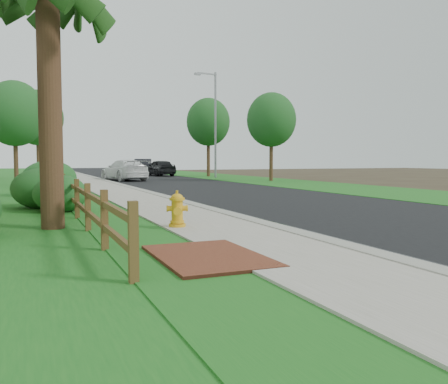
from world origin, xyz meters
name	(u,v)px	position (x,y,z in m)	size (l,w,h in m)	color
ground	(294,242)	(0.00, 0.00, 0.00)	(120.00, 120.00, 0.00)	#34271C
road	(138,177)	(4.60, 35.00, 0.01)	(8.00, 90.00, 0.02)	black
curb	(90,177)	(0.40, 35.00, 0.06)	(0.40, 90.00, 0.12)	gray
wet_gutter	(95,177)	(0.75, 35.00, 0.02)	(0.50, 90.00, 0.00)	black
sidewalk	(75,177)	(-0.90, 35.00, 0.05)	(2.20, 90.00, 0.10)	gray
grass_strip	(52,178)	(-2.80, 35.00, 0.03)	(1.60, 90.00, 0.06)	#1A5C1B
verge_far	(208,176)	(11.50, 35.00, 0.02)	(6.00, 90.00, 0.04)	#1A5C1B
brick_patch	(208,258)	(-2.20, -1.00, 0.06)	(1.60, 2.40, 0.11)	maroon
ranch_fence	(73,194)	(-3.60, 6.40, 0.62)	(0.12, 16.92, 1.10)	#483118
fire_hydrant	(177,210)	(-1.70, 2.28, 0.48)	(0.54, 0.44, 0.82)	gold
white_suv	(124,170)	(2.00, 27.74, 0.79)	(2.16, 5.31, 1.54)	silver
dark_car_mid	(160,168)	(6.98, 36.19, 0.80)	(1.83, 4.55, 1.55)	black
dark_car_far	(143,167)	(6.21, 39.87, 0.83)	(1.72, 4.93, 1.63)	black
streetlight	(214,118)	(9.93, 29.56, 5.05)	(2.06, 0.48, 8.92)	gray
boulder	(59,200)	(-3.90, 7.76, 0.33)	(0.99, 0.74, 0.66)	brown
shrub_b	(41,188)	(-4.39, 8.63, 0.67)	(1.90, 1.90, 1.33)	#1B4D1F
shrub_c	(60,194)	(-3.90, 7.13, 0.58)	(1.60, 1.60, 1.15)	#1B4D1F
shrub_d	(49,178)	(-3.90, 14.00, 0.78)	(2.30, 2.30, 1.57)	#1B4D1F
tree_near_left	(15,114)	(-5.37, 23.11, 4.33)	(3.55, 3.55, 6.30)	#3A2517
tree_near_right	(271,120)	(11.72, 22.65, 4.46)	(3.58, 3.58, 6.45)	#3A2517
tree_mid_left	(37,118)	(-3.90, 31.73, 4.82)	(3.91, 3.91, 6.98)	#3A2517
tree_mid_right	(208,122)	(10.65, 32.72, 4.99)	(3.96, 3.96, 7.19)	#3A2517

